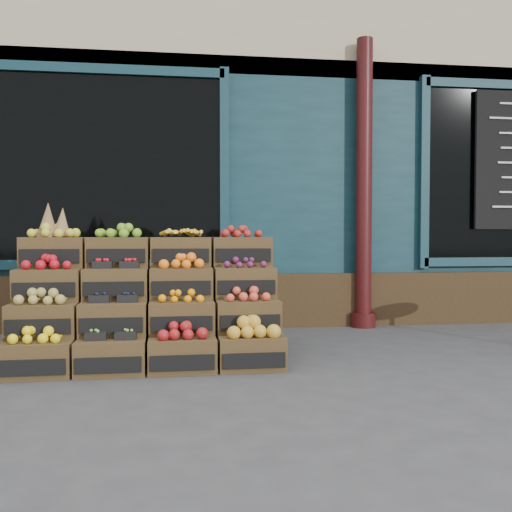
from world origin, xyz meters
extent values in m
plane|color=#3B3B3E|center=(0.00, 0.00, 0.00)|extent=(60.00, 60.00, 0.00)
cube|color=#102F37|center=(0.00, 5.20, 2.40)|extent=(12.00, 6.00, 4.80)
cube|color=#102F37|center=(0.00, 2.25, 1.50)|extent=(12.00, 0.12, 3.00)
cube|color=#342515|center=(0.00, 2.18, 0.30)|extent=(12.00, 0.18, 0.60)
cube|color=black|center=(-1.60, 2.18, 1.75)|extent=(2.40, 0.06, 2.00)
cylinder|color=#360C0D|center=(1.20, 2.05, 1.60)|extent=(0.18, 0.18, 3.20)
cube|color=#46331B|center=(-1.88, 0.21, 0.13)|extent=(0.51, 0.35, 0.25)
cube|color=black|center=(-1.88, 0.02, 0.10)|extent=(0.46, 0.02, 0.11)
cube|color=yellow|center=(-1.88, 0.21, 0.29)|extent=(0.41, 0.27, 0.08)
cube|color=#46331B|center=(-1.35, 0.21, 0.13)|extent=(0.51, 0.35, 0.25)
cube|color=black|center=(-1.35, 0.03, 0.10)|extent=(0.46, 0.02, 0.11)
cube|color=#78A841|center=(-1.35, 0.21, 0.27)|extent=(0.41, 0.27, 0.03)
cube|color=#46331B|center=(-0.83, 0.22, 0.13)|extent=(0.51, 0.35, 0.25)
cube|color=black|center=(-0.83, 0.03, 0.10)|extent=(0.46, 0.02, 0.11)
cube|color=maroon|center=(-0.83, 0.22, 0.30)|extent=(0.41, 0.27, 0.10)
cube|color=#46331B|center=(-0.30, 0.22, 0.13)|extent=(0.51, 0.35, 0.25)
cube|color=black|center=(-0.30, 0.04, 0.10)|extent=(0.46, 0.02, 0.11)
cube|color=gold|center=(-0.30, 0.22, 0.31)|extent=(0.41, 0.27, 0.12)
cube|color=#46331B|center=(-1.88, 0.42, 0.38)|extent=(0.51, 0.35, 0.25)
cube|color=black|center=(-1.88, 0.24, 0.35)|extent=(0.46, 0.02, 0.11)
cube|color=#9E8C40|center=(-1.88, 0.42, 0.55)|extent=(0.41, 0.27, 0.09)
cube|color=#46331B|center=(-1.35, 0.43, 0.38)|extent=(0.51, 0.35, 0.25)
cube|color=black|center=(-1.35, 0.24, 0.35)|extent=(0.46, 0.02, 0.11)
cube|color=#151A3A|center=(-1.35, 0.43, 0.52)|extent=(0.41, 0.27, 0.03)
cube|color=#46331B|center=(-0.83, 0.43, 0.38)|extent=(0.51, 0.35, 0.25)
cube|color=black|center=(-0.83, 0.25, 0.35)|extent=(0.46, 0.02, 0.11)
cube|color=orange|center=(-0.83, 0.43, 0.54)|extent=(0.41, 0.27, 0.07)
cube|color=#46331B|center=(-0.31, 0.44, 0.38)|extent=(0.51, 0.35, 0.25)
cube|color=black|center=(-0.30, 0.25, 0.35)|extent=(0.46, 0.02, 0.11)
cube|color=#D84530|center=(-0.31, 0.44, 0.55)|extent=(0.41, 0.27, 0.08)
cube|color=#46331B|center=(-1.88, 0.64, 0.63)|extent=(0.51, 0.35, 0.25)
cube|color=black|center=(-1.88, 0.45, 0.61)|extent=(0.46, 0.02, 0.11)
cube|color=#AB0F1A|center=(-1.88, 0.64, 0.80)|extent=(0.41, 0.27, 0.09)
cube|color=#46331B|center=(-1.36, 0.64, 0.63)|extent=(0.51, 0.35, 0.25)
cube|color=black|center=(-1.35, 0.45, 0.61)|extent=(0.46, 0.02, 0.11)
cube|color=#B3141D|center=(-1.36, 0.64, 0.77)|extent=(0.41, 0.27, 0.03)
cube|color=#46331B|center=(-0.83, 0.65, 0.63)|extent=(0.51, 0.35, 0.25)
cube|color=black|center=(-0.83, 0.46, 0.61)|extent=(0.46, 0.02, 0.11)
cube|color=orange|center=(-0.83, 0.65, 0.80)|extent=(0.41, 0.27, 0.09)
cube|color=#46331B|center=(-0.31, 0.65, 0.63)|extent=(0.51, 0.35, 0.25)
cube|color=black|center=(-0.31, 0.46, 0.61)|extent=(0.46, 0.02, 0.11)
cube|color=#541940|center=(-0.31, 0.65, 0.79)|extent=(0.41, 0.27, 0.06)
cube|color=#46331B|center=(-1.88, 0.85, 0.88)|extent=(0.51, 0.35, 0.25)
cube|color=black|center=(-1.88, 0.66, 0.86)|extent=(0.46, 0.02, 0.11)
cube|color=gold|center=(-1.88, 0.85, 1.05)|extent=(0.41, 0.27, 0.09)
cube|color=#46331B|center=(-1.36, 0.85, 0.88)|extent=(0.51, 0.35, 0.25)
cube|color=black|center=(-1.36, 0.67, 0.86)|extent=(0.46, 0.02, 0.11)
cube|color=#68A123|center=(-1.36, 0.85, 1.05)|extent=(0.41, 0.27, 0.09)
cube|color=#46331B|center=(-0.83, 0.86, 0.88)|extent=(0.51, 0.35, 0.25)
cube|color=black|center=(-0.83, 0.67, 0.86)|extent=(0.46, 0.02, 0.11)
cube|color=gold|center=(-0.83, 0.86, 1.05)|extent=(0.41, 0.27, 0.08)
cube|color=#46331B|center=(-0.31, 0.86, 0.88)|extent=(0.51, 0.35, 0.25)
cube|color=black|center=(-0.31, 0.68, 0.86)|extent=(0.46, 0.02, 0.11)
cube|color=maroon|center=(-0.31, 0.86, 1.05)|extent=(0.41, 0.27, 0.07)
cube|color=#342515|center=(-1.09, 0.43, 0.13)|extent=(2.08, 0.37, 0.25)
cube|color=#342515|center=(-1.09, 0.64, 0.25)|extent=(2.08, 0.37, 0.51)
cube|color=#342515|center=(-1.10, 0.86, 0.38)|extent=(2.08, 0.37, 0.76)
cone|color=olive|center=(-1.93, 0.85, 1.16)|extent=(0.17, 0.17, 0.29)
cone|color=olive|center=(-1.82, 0.89, 1.14)|extent=(0.16, 0.16, 0.25)
imported|color=#154A1C|center=(-1.59, 2.67, 0.90)|extent=(0.72, 0.54, 1.81)
camera|label=1|loc=(-0.86, -4.09, 1.02)|focal=40.00mm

